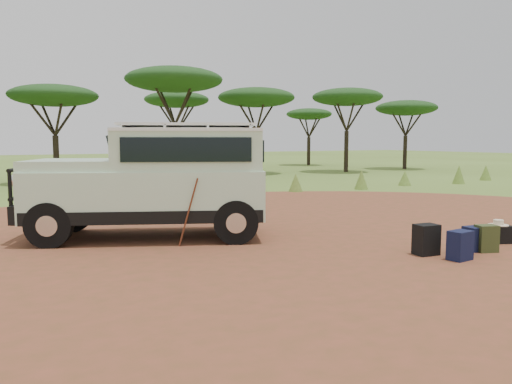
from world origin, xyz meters
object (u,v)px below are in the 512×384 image
duffel_navy (475,239)px  hard_case (498,234)px  safari_vehicle (156,183)px  backpack_olive (486,239)px  walking_staff (188,213)px  backpack_black (426,240)px  backpack_navy (460,246)px

duffel_navy → hard_case: 1.09m
safari_vehicle → backpack_olive: size_ratio=10.38×
walking_staff → hard_case: bearing=-84.8°
backpack_black → backpack_navy: bearing=-64.4°
backpack_olive → duffel_navy: (-0.09, 0.17, -0.02)m
walking_staff → backpack_olive: (4.77, -3.24, -0.43)m
backpack_black → backpack_navy: (0.21, -0.58, -0.02)m
safari_vehicle → backpack_olive: safari_vehicle is taller
walking_staff → backpack_navy: bearing=-100.9°
backpack_olive → backpack_navy: bearing=-148.5°
backpack_black → duffel_navy: bearing=-5.1°
duffel_navy → hard_case: duffel_navy is taller
walking_staff → backpack_olive: size_ratio=2.74×
backpack_black → backpack_olive: 1.26m
backpack_black → hard_case: (2.17, 0.04, -0.10)m
backpack_olive → hard_case: bearing=44.4°
walking_staff → duffel_navy: size_ratio=3.01×
backpack_black → hard_case: 2.17m
walking_staff → duffel_navy: 5.62m
backpack_black → backpack_olive: size_ratio=1.11×
safari_vehicle → hard_case: 7.30m
safari_vehicle → hard_case: (5.98, -4.06, -1.01)m
duffel_navy → hard_case: size_ratio=0.91×
backpack_navy → backpack_olive: bearing=6.0°
safari_vehicle → duffel_navy: size_ratio=11.42×
backpack_black → duffel_navy: 1.13m
walking_staff → backpack_navy: (3.78, -3.43, -0.43)m
backpack_olive → duffel_navy: backpack_olive is taller
walking_staff → backpack_olive: bearing=-92.8°
safari_vehicle → backpack_black: 5.67m
backpack_navy → walking_staff: bearing=132.8°
backpack_olive → duffel_navy: size_ratio=1.10×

